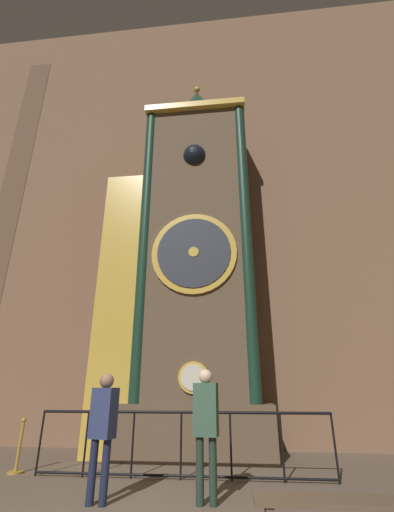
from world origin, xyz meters
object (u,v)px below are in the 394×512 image
object	(u,v)px
visitor_bench	(331,512)
visitor_near	(103,422)
visitor_far	(206,420)
clock_tower	(184,262)
stanchion_post	(18,455)

from	to	relation	value
visitor_bench	visitor_near	bearing A→B (deg)	158.75
visitor_far	clock_tower	bearing A→B (deg)	110.98
visitor_far	visitor_near	bearing A→B (deg)	-167.51
visitor_far	visitor_bench	bearing A→B (deg)	-36.58
clock_tower	visitor_near	size ratio (longest dim) A/B	6.61
stanchion_post	clock_tower	bearing A→B (deg)	32.66
visitor_far	visitor_bench	xyz separation A→B (m)	(1.33, -1.24, -0.72)
clock_tower	visitor_far	size ratio (longest dim) A/B	6.39
clock_tower	visitor_far	distance (m)	5.00
visitor_near	visitor_far	bearing A→B (deg)	22.23
visitor_near	clock_tower	bearing A→B (deg)	96.05
visitor_near	visitor_bench	size ratio (longest dim) A/B	1.12
clock_tower	stanchion_post	xyz separation A→B (m)	(-2.81, -1.80, -4.41)
clock_tower	visitor_near	xyz separation A→B (m)	(-0.62, -3.45, -3.70)
stanchion_post	visitor_near	bearing A→B (deg)	-36.82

